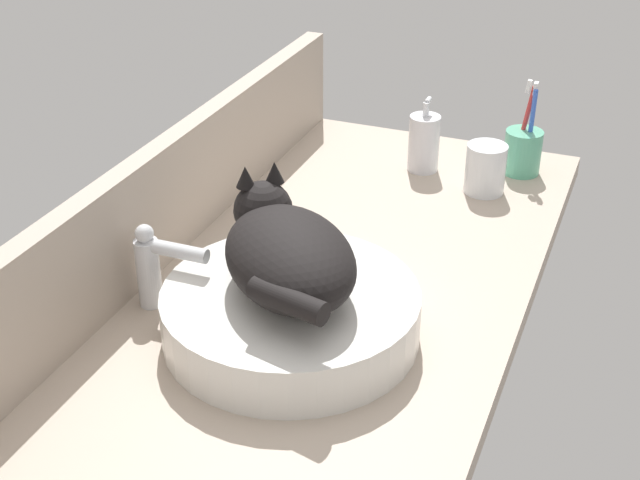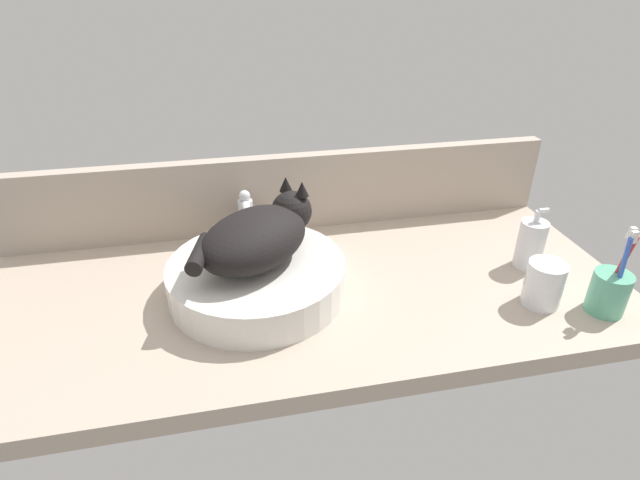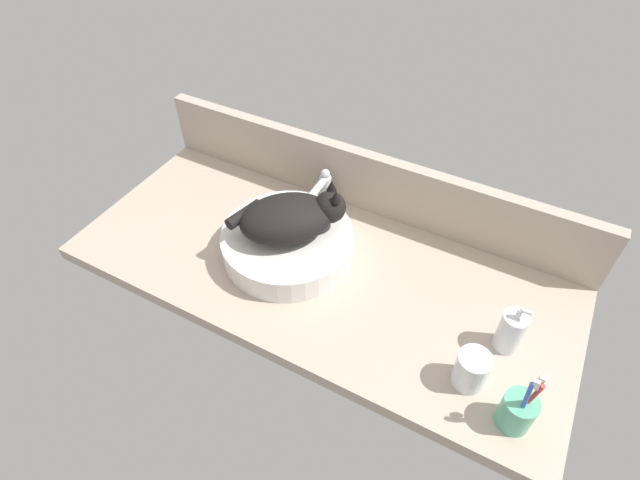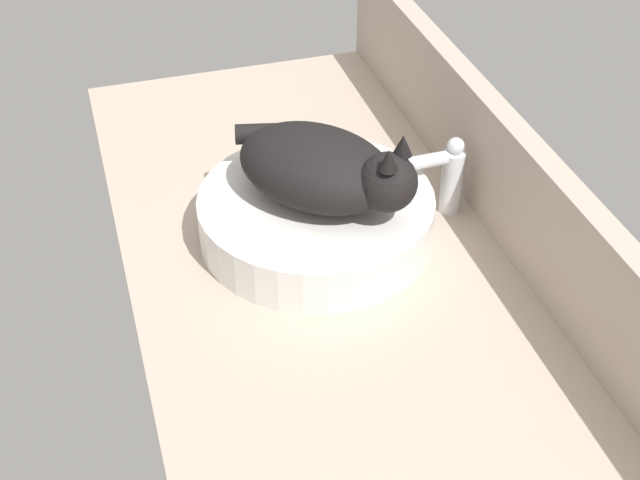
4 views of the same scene
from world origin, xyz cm
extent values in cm
cube|color=#B2A08E|center=(0.00, 0.00, -2.00)|extent=(137.49, 60.20, 4.00)
cube|color=#AD9E8E|center=(0.00, 28.30, 9.76)|extent=(137.49, 3.60, 19.53)
cylinder|color=silver|center=(-10.21, 0.04, 3.72)|extent=(36.61, 36.61, 7.45)
ellipsoid|color=black|center=(-10.21, 0.04, 12.95)|extent=(29.93, 29.41, 11.00)
sphere|color=black|center=(-1.43, 8.04, 14.45)|extent=(8.80, 8.80, 8.80)
cone|color=black|center=(-2.18, 10.34, 19.85)|extent=(2.80, 2.80, 3.20)
cone|color=black|center=(0.79, 7.09, 19.85)|extent=(2.80, 2.80, 3.20)
cylinder|color=black|center=(-20.63, -4.30, 13.45)|extent=(5.64, 11.44, 3.20)
cylinder|color=silver|center=(-10.57, 22.84, 5.50)|extent=(3.60, 3.60, 11.00)
cylinder|color=silver|center=(-10.49, 17.84, 10.40)|extent=(2.36, 10.03, 2.20)
sphere|color=silver|center=(-10.57, 22.84, 12.20)|extent=(2.80, 2.80, 2.80)
camera|label=1|loc=(-105.52, -42.72, 74.98)|focal=50.00mm
camera|label=2|loc=(-14.70, -87.06, 61.84)|focal=28.00mm
camera|label=3|loc=(43.57, -81.01, 102.73)|focal=28.00mm
camera|label=4|loc=(95.65, -31.50, 87.12)|focal=50.00mm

